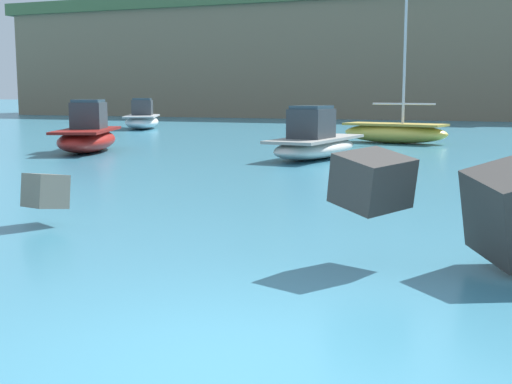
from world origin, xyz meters
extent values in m
plane|color=teal|center=(0.00, 0.00, 0.00)|extent=(400.00, 400.00, 0.00)
cube|color=#3D3A38|center=(0.42, 3.82, 1.13)|extent=(1.18, 1.22, 0.85)
cube|color=gray|center=(-5.42, 4.49, 0.60)|extent=(0.86, 0.86, 0.68)
ellipsoid|color=maroon|center=(-13.71, 17.47, 0.44)|extent=(3.72, 5.50, 0.88)
cube|color=maroon|center=(-13.71, 17.47, 0.84)|extent=(3.42, 5.06, 0.10)
cube|color=#33383D|center=(-13.85, 17.83, 1.40)|extent=(1.66, 1.87, 1.03)
cube|color=#334C5B|center=(-13.85, 17.83, 1.97)|extent=(1.49, 1.68, 0.12)
ellipsoid|color=#EAC64C|center=(-3.38, 26.65, 0.45)|extent=(5.23, 2.82, 0.89)
cube|color=#AF9539|center=(-3.38, 26.65, 0.85)|extent=(4.81, 2.59, 0.10)
cylinder|color=silver|center=(-3.02, 26.57, 4.51)|extent=(0.12, 0.12, 7.24)
cylinder|color=silver|center=(-3.02, 26.57, 1.79)|extent=(2.93, 0.69, 0.08)
ellipsoid|color=white|center=(-20.80, 33.48, 0.43)|extent=(4.18, 5.81, 0.86)
cube|color=#ACACAC|center=(-20.80, 33.48, 0.82)|extent=(3.84, 5.34, 0.10)
cube|color=#33383D|center=(-20.98, 33.85, 1.35)|extent=(1.81, 2.00, 0.98)
cube|color=#334C5B|center=(-20.98, 33.85, 1.90)|extent=(1.63, 1.80, 0.12)
ellipsoid|color=beige|center=(-4.64, 18.22, 0.36)|extent=(2.51, 5.77, 0.72)
cube|color=#9C9991|center=(-4.64, 18.22, 0.68)|extent=(2.31, 5.31, 0.10)
cube|color=#33383D|center=(-4.68, 17.80, 1.23)|extent=(1.34, 1.79, 1.01)
cube|color=#334C5B|center=(-4.68, 17.80, 1.79)|extent=(1.20, 1.61, 0.12)
cube|color=#847056|center=(-3.54, 69.39, 5.15)|extent=(89.34, 30.54, 10.30)
cube|color=#4C6B42|center=(-3.54, 69.39, 10.90)|extent=(91.13, 31.15, 1.20)
camera|label=1|loc=(2.30, -5.16, 2.27)|focal=48.37mm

